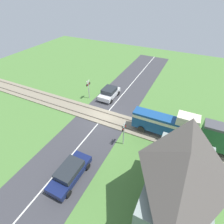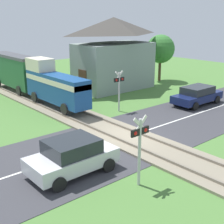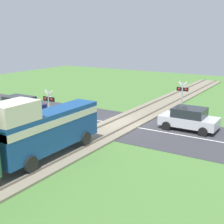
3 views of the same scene
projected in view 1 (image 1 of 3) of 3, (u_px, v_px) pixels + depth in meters
The scene contains 10 objects.
ground_plane at pixel (104, 117), 21.90m from camera, with size 60.00×60.00×0.00m, color #4C7A38.
road_surface at pixel (104, 117), 21.89m from camera, with size 48.00×6.40×0.02m.
track_bed at pixel (104, 117), 21.85m from camera, with size 2.80×48.00×0.24m.
train at pixel (201, 133), 16.99m from camera, with size 1.58×13.35×3.18m.
car_near_crossing at pixel (109, 93), 25.11m from camera, with size 3.77×2.02×1.51m.
car_far_side at pixel (70, 172), 14.77m from camera, with size 4.32×1.88×1.39m.
crossing_signal_west_approach at pixel (88, 87), 24.33m from camera, with size 0.90×0.18×2.86m.
crossing_signal_east_approach at pixel (124, 131), 17.23m from camera, with size 0.90×0.18×2.86m.
station_building at pixel (178, 185), 11.38m from camera, with size 7.42×4.08×6.30m.
pedestrian_by_station at pixel (178, 155), 16.33m from camera, with size 0.38×0.38×1.53m.
Camera 1 is at (14.86, 8.46, 13.73)m, focal length 28.00 mm.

